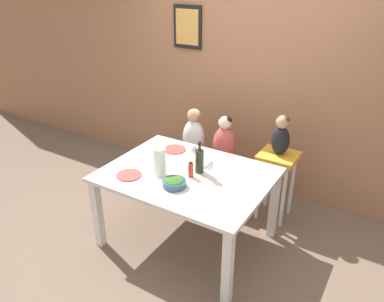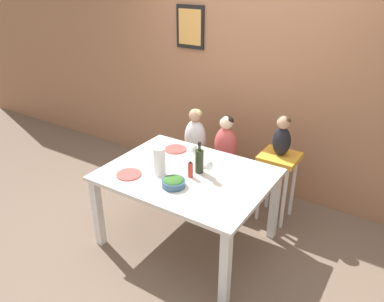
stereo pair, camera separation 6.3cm
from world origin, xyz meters
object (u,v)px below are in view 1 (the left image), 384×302
salad_bowl_large (174,182)px  wine_glass_near (210,166)px  wine_glass_far (194,150)px  dinner_plate_back_left (175,149)px  person_child_center (224,141)px  chair_far_center (223,168)px  person_baby_right (281,134)px  person_child_left (194,134)px  dinner_plate_front_left (129,175)px  chair_right_highchair (277,168)px  paper_towel_roll (160,162)px  wine_bottle (199,160)px  chair_far_left (194,160)px

salad_bowl_large → wine_glass_near: bearing=53.0°
wine_glass_far → dinner_plate_back_left: 0.35m
person_child_center → chair_far_center: bearing=-90.0°
person_baby_right → salad_bowl_large: person_baby_right is taller
person_child_center → dinner_plate_back_left: size_ratio=2.46×
person_baby_right → salad_bowl_large: (-0.52, -1.03, -0.16)m
person_child_left → dinner_plate_front_left: (0.01, -1.09, 0.02)m
chair_right_highchair → person_child_left: size_ratio=1.35×
person_child_center → person_baby_right: size_ratio=1.34×
person_child_center → person_baby_right: bearing=0.0°
person_child_center → paper_towel_roll: bearing=-98.7°
person_child_center → paper_towel_roll: size_ratio=2.10×
wine_bottle → paper_towel_roll: (-0.26, -0.22, 0.01)m
person_child_left → wine_bottle: bearing=-55.5°
dinner_plate_back_left → paper_towel_roll: bearing=-70.6°
chair_right_highchair → wine_glass_near: wine_glass_near is taller
chair_right_highchair → salad_bowl_large: 1.17m
wine_glass_near → dinner_plate_front_left: (-0.62, -0.31, -0.12)m
chair_far_left → wine_glass_near: size_ratio=2.53×
paper_towel_roll → salad_bowl_large: (0.21, -0.10, -0.09)m
paper_towel_roll → dinner_plate_front_left: size_ratio=1.17×
chair_far_left → wine_glass_far: size_ratio=2.53×
chair_far_left → paper_towel_roll: bearing=-76.2°
chair_far_center → person_baby_right: (0.59, 0.00, 0.53)m
chair_far_left → paper_towel_roll: (0.23, -0.93, 0.46)m
person_child_center → wine_glass_far: (-0.01, -0.59, 0.14)m
wine_bottle → dinner_plate_back_left: 0.51m
chair_far_left → dinner_plate_front_left: (0.01, -1.09, 0.34)m
chair_right_highchair → wine_bottle: bearing=-123.1°
chair_far_center → chair_right_highchair: chair_right_highchair is taller
chair_far_center → person_child_left: size_ratio=0.86×
chair_right_highchair → dinner_plate_back_left: dinner_plate_back_left is taller
wine_glass_far → salad_bowl_large: (0.08, -0.44, -0.09)m
chair_far_center → chair_far_left: bearing=180.0°
paper_towel_roll → wine_glass_near: bearing=21.1°
person_child_left → wine_glass_near: (0.63, -0.78, 0.14)m
chair_far_center → dinner_plate_front_left: 1.20m
chair_right_highchair → dinner_plate_front_left: bearing=-131.1°
wine_bottle → dinner_plate_front_left: 0.62m
wine_glass_near → salad_bowl_large: bearing=-127.0°
paper_towel_roll → dinner_plate_front_left: (-0.22, -0.15, -0.12)m
dinner_plate_back_left → person_baby_right: bearing=27.2°
wine_bottle → salad_bowl_large: bearing=-99.5°
chair_far_left → person_child_center: (0.37, 0.00, 0.32)m
wine_bottle → wine_glass_near: (0.14, -0.06, 0.01)m
wine_bottle → wine_glass_near: size_ratio=1.58×
dinner_plate_back_left → chair_far_left: bearing=97.8°
chair_far_center → dinner_plate_back_left: bearing=-123.9°
chair_far_left → wine_glass_far: wine_glass_far is taller
person_child_left → salad_bowl_large: size_ratio=2.70×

